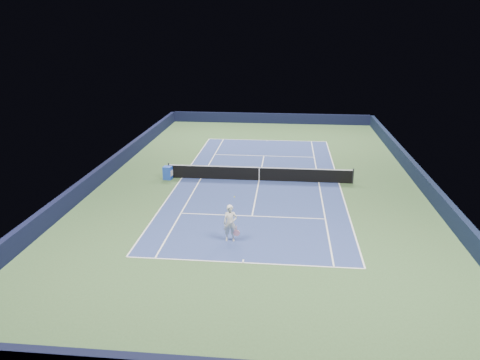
# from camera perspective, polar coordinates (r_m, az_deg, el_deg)

# --- Properties ---
(ground) EXTENTS (40.00, 40.00, 0.00)m
(ground) POSITION_cam_1_polar(r_m,az_deg,el_deg) (32.59, 2.34, -0.06)
(ground) COLOR #33502B
(ground) RESTS_ON ground
(wall_far) EXTENTS (22.00, 0.35, 1.10)m
(wall_far) POSITION_cam_1_polar(r_m,az_deg,el_deg) (51.65, 3.74, 7.51)
(wall_far) COLOR black
(wall_far) RESTS_ON ground
(wall_right) EXTENTS (0.35, 40.00, 1.10)m
(wall_right) POSITION_cam_1_polar(r_m,az_deg,el_deg) (33.61, 21.11, 0.24)
(wall_right) COLOR #101832
(wall_right) RESTS_ON ground
(wall_left) EXTENTS (0.35, 40.00, 1.10)m
(wall_left) POSITION_cam_1_polar(r_m,az_deg,el_deg) (34.75, -15.76, 1.38)
(wall_left) COLOR black
(wall_left) RESTS_ON ground
(court_surface) EXTENTS (10.97, 23.77, 0.01)m
(court_surface) POSITION_cam_1_polar(r_m,az_deg,el_deg) (32.59, 2.34, -0.05)
(court_surface) COLOR navy
(court_surface) RESTS_ON ground
(baseline_far) EXTENTS (10.97, 0.08, 0.00)m
(baseline_far) POSITION_cam_1_polar(r_m,az_deg,el_deg) (44.01, 3.31, 4.86)
(baseline_far) COLOR white
(baseline_far) RESTS_ON ground
(baseline_near) EXTENTS (10.97, 0.08, 0.00)m
(baseline_near) POSITION_cam_1_polar(r_m,az_deg,el_deg) (21.68, 0.35, -10.04)
(baseline_near) COLOR white
(baseline_near) RESTS_ON ground
(sideline_doubles_right) EXTENTS (0.08, 23.77, 0.00)m
(sideline_doubles_right) POSITION_cam_1_polar(r_m,az_deg,el_deg) (32.75, 11.96, -0.35)
(sideline_doubles_right) COLOR white
(sideline_doubles_right) RESTS_ON ground
(sideline_doubles_left) EXTENTS (0.08, 23.77, 0.00)m
(sideline_doubles_left) POSITION_cam_1_polar(r_m,az_deg,el_deg) (33.35, -7.11, 0.26)
(sideline_doubles_left) COLOR white
(sideline_doubles_left) RESTS_ON ground
(sideline_singles_right) EXTENTS (0.08, 23.77, 0.00)m
(sideline_singles_right) POSITION_cam_1_polar(r_m,az_deg,el_deg) (32.62, 9.57, -0.28)
(sideline_singles_right) COLOR white
(sideline_singles_right) RESTS_ON ground
(sideline_singles_left) EXTENTS (0.08, 23.77, 0.00)m
(sideline_singles_left) POSITION_cam_1_polar(r_m,az_deg,el_deg) (33.07, -4.79, 0.19)
(sideline_singles_left) COLOR white
(sideline_singles_left) RESTS_ON ground
(service_line_far) EXTENTS (8.23, 0.08, 0.00)m
(service_line_far) POSITION_cam_1_polar(r_m,az_deg,el_deg) (38.70, 2.94, 2.96)
(service_line_far) COLOR white
(service_line_far) RESTS_ON ground
(service_line_near) EXTENTS (8.23, 0.08, 0.00)m
(service_line_near) POSITION_cam_1_polar(r_m,az_deg,el_deg) (26.61, 1.48, -4.41)
(service_line_near) COLOR white
(service_line_near) RESTS_ON ground
(center_service_line) EXTENTS (0.08, 12.80, 0.00)m
(center_service_line) POSITION_cam_1_polar(r_m,az_deg,el_deg) (32.59, 2.34, -0.04)
(center_service_line) COLOR white
(center_service_line) RESTS_ON ground
(center_mark_far) EXTENTS (0.08, 0.30, 0.00)m
(center_mark_far) POSITION_cam_1_polar(r_m,az_deg,el_deg) (43.86, 3.30, 4.82)
(center_mark_far) COLOR white
(center_mark_far) RESTS_ON ground
(center_mark_near) EXTENTS (0.08, 0.30, 0.00)m
(center_mark_near) POSITION_cam_1_polar(r_m,az_deg,el_deg) (21.82, 0.39, -9.85)
(center_mark_near) COLOR white
(center_mark_near) RESTS_ON ground
(tennis_net) EXTENTS (12.90, 0.10, 1.07)m
(tennis_net) POSITION_cam_1_polar(r_m,az_deg,el_deg) (32.44, 2.35, 0.79)
(tennis_net) COLOR black
(tennis_net) RESTS_ON ground
(sponsor_cube) EXTENTS (0.65, 0.58, 0.92)m
(sponsor_cube) POSITION_cam_1_polar(r_m,az_deg,el_deg) (33.10, -8.80, 0.87)
(sponsor_cube) COLOR blue
(sponsor_cube) RESTS_ON ground
(tennis_player) EXTENTS (0.86, 1.30, 2.01)m
(tennis_player) POSITION_cam_1_polar(r_m,az_deg,el_deg) (23.35, -1.19, -5.29)
(tennis_player) COLOR silver
(tennis_player) RESTS_ON ground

